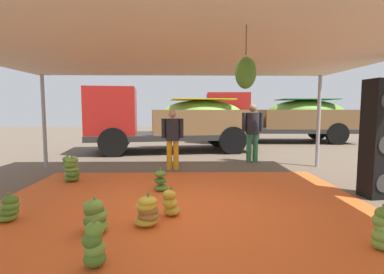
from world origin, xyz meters
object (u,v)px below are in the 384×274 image
object	(u,v)px
banana_bunch_4	(170,204)
banana_bunch_6	(68,167)
banana_bunch_3	(161,182)
banana_bunch_7	(9,209)
banana_bunch_0	(95,217)
banana_bunch_2	(94,246)
banana_bunch_8	(382,230)
banana_bunch_1	(147,212)
banana_bunch_5	(72,170)
speaker_stack	(379,139)
worker_0	(252,128)
worker_1	(173,135)
cargo_truck_far	(276,116)
cargo_truck_main	(168,119)

from	to	relation	value
banana_bunch_4	banana_bunch_6	xyz separation A→B (m)	(-2.62, 2.70, 0.04)
banana_bunch_3	banana_bunch_7	bearing A→B (deg)	-143.33
banana_bunch_0	banana_bunch_2	distance (m)	0.88
banana_bunch_4	banana_bunch_6	size ratio (longest dim) A/B	0.83
banana_bunch_8	banana_bunch_1	bearing A→B (deg)	164.83
banana_bunch_5	speaker_stack	distance (m)	6.24
banana_bunch_0	banana_bunch_6	distance (m)	3.68
banana_bunch_3	banana_bunch_4	size ratio (longest dim) A/B	1.05
speaker_stack	worker_0	bearing A→B (deg)	112.26
banana_bunch_6	worker_1	xyz separation A→B (m)	(2.49, 0.78, 0.70)
banana_bunch_3	banana_bunch_5	size ratio (longest dim) A/B	0.79
banana_bunch_3	worker_1	world-z (taller)	worker_1
banana_bunch_8	worker_1	bearing A→B (deg)	119.59
banana_bunch_4	banana_bunch_7	world-z (taller)	banana_bunch_4
banana_bunch_0	banana_bunch_2	world-z (taller)	banana_bunch_2
banana_bunch_1	banana_bunch_4	size ratio (longest dim) A/B	1.03
banana_bunch_0	banana_bunch_7	bearing A→B (deg)	163.24
banana_bunch_6	cargo_truck_far	size ratio (longest dim) A/B	0.07
cargo_truck_far	speaker_stack	world-z (taller)	cargo_truck_far
banana_bunch_6	banana_bunch_8	size ratio (longest dim) A/B	1.01
banana_bunch_3	cargo_truck_main	bearing A→B (deg)	91.94
banana_bunch_1	cargo_truck_far	xyz separation A→B (m)	(4.99, 10.47, 1.08)
banana_bunch_8	worker_1	size ratio (longest dim) A/B	0.33
banana_bunch_2	cargo_truck_main	xyz separation A→B (m)	(0.25, 8.36, 1.02)
banana_bunch_0	cargo_truck_main	distance (m)	7.61
banana_bunch_2	worker_0	xyz separation A→B (m)	(2.97, 5.94, 0.81)
worker_1	banana_bunch_0	bearing A→B (deg)	-101.53
banana_bunch_1	worker_0	xyz separation A→B (m)	(2.56, 4.88, 0.83)
banana_bunch_5	cargo_truck_main	world-z (taller)	cargo_truck_main
banana_bunch_1	banana_bunch_4	world-z (taller)	banana_bunch_1
banana_bunch_5	cargo_truck_main	bearing A→B (deg)	68.78
worker_0	banana_bunch_6	bearing A→B (deg)	-159.53
banana_bunch_6	worker_0	bearing A→B (deg)	20.47
banana_bunch_0	banana_bunch_6	size ratio (longest dim) A/B	0.89
banana_bunch_2	banana_bunch_8	bearing A→B (deg)	5.51
banana_bunch_8	cargo_truck_far	bearing A→B (deg)	78.87
banana_bunch_8	cargo_truck_main	distance (m)	8.64
banana_bunch_0	banana_bunch_4	world-z (taller)	banana_bunch_0
banana_bunch_0	banana_bunch_8	size ratio (longest dim) A/B	0.90
worker_1	worker_0	bearing A→B (deg)	23.58
worker_0	worker_1	world-z (taller)	worker_0
banana_bunch_3	banana_bunch_0	bearing A→B (deg)	-109.61
cargo_truck_far	banana_bunch_7	bearing A→B (deg)	-124.25
banana_bunch_2	banana_bunch_0	bearing A→B (deg)	106.53
banana_bunch_6	banana_bunch_0	bearing A→B (deg)	-63.07
cargo_truck_far	worker_0	xyz separation A→B (m)	(-2.43, -5.59, -0.25)
banana_bunch_3	banana_bunch_4	world-z (taller)	banana_bunch_3
cargo_truck_main	cargo_truck_far	bearing A→B (deg)	31.62
banana_bunch_3	speaker_stack	xyz separation A→B (m)	(4.01, -0.45, 0.88)
banana_bunch_2	banana_bunch_6	size ratio (longest dim) A/B	0.94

